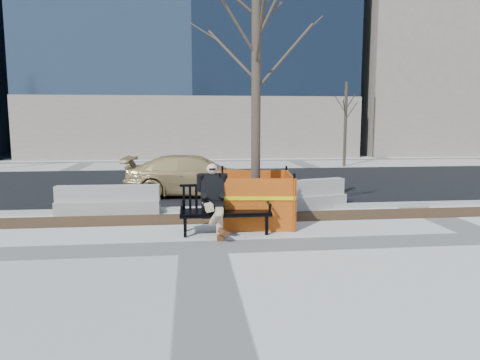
% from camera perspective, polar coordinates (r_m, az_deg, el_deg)
% --- Properties ---
extents(ground, '(120.00, 120.00, 0.00)m').
position_cam_1_polar(ground, '(9.05, -4.79, -8.55)').
color(ground, beige).
rests_on(ground, ground).
extents(mulch_strip, '(40.00, 1.20, 0.02)m').
position_cam_1_polar(mulch_strip, '(11.56, -5.18, -4.92)').
color(mulch_strip, '#47301C').
rests_on(mulch_strip, ground).
extents(asphalt_street, '(60.00, 10.40, 0.01)m').
position_cam_1_polar(asphalt_street, '(17.66, -5.65, -0.52)').
color(asphalt_street, black).
rests_on(asphalt_street, ground).
extents(curb, '(60.00, 0.25, 0.12)m').
position_cam_1_polar(curb, '(12.48, -5.28, -3.72)').
color(curb, '#9E9B93').
rests_on(curb, ground).
extents(bench, '(2.05, 0.74, 1.09)m').
position_cam_1_polar(bench, '(10.11, -1.88, -6.78)').
color(bench, black).
rests_on(bench, ground).
extents(seated_man, '(0.67, 1.12, 1.56)m').
position_cam_1_polar(seated_man, '(10.14, -3.49, -6.73)').
color(seated_man, black).
rests_on(seated_man, ground).
extents(tree_fence, '(2.94, 2.94, 6.68)m').
position_cam_1_polar(tree_fence, '(11.02, 1.97, -5.55)').
color(tree_fence, '#E25A17').
rests_on(tree_fence, ground).
extents(sedan, '(4.76, 2.17, 1.35)m').
position_cam_1_polar(sedan, '(15.06, -5.71, -1.97)').
color(sedan, tan).
rests_on(sedan, ground).
extents(jersey_barrier_left, '(2.75, 0.60, 0.79)m').
position_cam_1_polar(jersey_barrier_left, '(12.62, -16.40, -4.16)').
color(jersey_barrier_left, '#99978F').
rests_on(jersey_barrier_left, ground).
extents(jersey_barrier_right, '(3.01, 1.37, 0.85)m').
position_cam_1_polar(jersey_barrier_right, '(12.73, 7.22, -3.79)').
color(jersey_barrier_right, '#999790').
rests_on(jersey_barrier_right, ground).
extents(far_tree_right, '(2.08, 2.08, 4.86)m').
position_cam_1_polar(far_tree_right, '(24.89, 13.13, 1.71)').
color(far_tree_right, '#403629').
rests_on(far_tree_right, ground).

